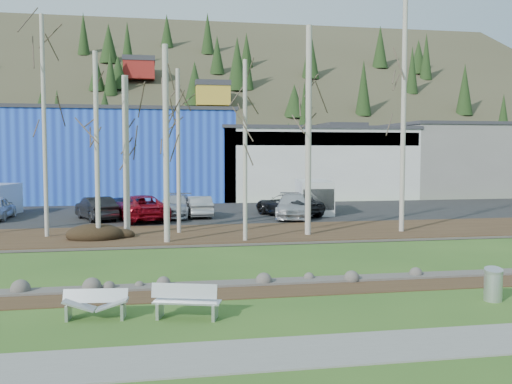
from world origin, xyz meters
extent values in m
plane|color=#30541C|center=(0.00, 0.00, 0.00)|extent=(200.00, 200.00, 0.00)
cube|color=slate|center=(0.00, -3.50, 0.02)|extent=(80.00, 2.00, 0.04)
cube|color=#382616|center=(0.00, 2.10, 0.01)|extent=(80.00, 1.80, 0.03)
cube|color=#382616|center=(0.00, 14.50, 0.07)|extent=(80.00, 7.00, 0.15)
cube|color=black|center=(0.00, 25.00, 0.07)|extent=(80.00, 14.00, 0.14)
cube|color=#1B39AC|center=(-6.00, 39.00, 4.00)|extent=(20.00, 12.00, 8.00)
cube|color=#333338|center=(-6.00, 39.00, 8.15)|extent=(20.40, 12.24, 0.30)
cube|color=silver|center=(12.00, 39.00, 3.25)|extent=(18.00, 12.00, 6.50)
cube|color=#333338|center=(12.00, 39.00, 6.65)|extent=(18.36, 12.24, 0.30)
cube|color=navy|center=(12.00, 33.10, 5.60)|extent=(17.64, 0.20, 1.20)
cube|color=gray|center=(28.00, 39.00, 3.50)|extent=(14.00, 12.00, 7.00)
cube|color=#333338|center=(28.00, 39.00, 7.15)|extent=(14.28, 12.24, 0.30)
cube|color=silver|center=(-2.94, -0.24, 0.22)|extent=(0.23, 0.55, 0.44)
cube|color=silver|center=(-1.51, -0.67, 0.22)|extent=(0.23, 0.55, 0.44)
cube|color=silver|center=(-2.29, -0.24, 0.70)|extent=(1.75, 0.62, 0.40)
cube|color=silver|center=(-2.22, -0.45, 0.45)|extent=(1.86, 0.99, 0.05)
cube|color=silver|center=(-5.32, 0.02, 0.21)|extent=(0.13, 0.53, 0.42)
cube|color=silver|center=(-3.90, -0.12, 0.21)|extent=(0.13, 0.53, 0.42)
cube|color=silver|center=(-4.63, 0.16, 0.57)|extent=(1.72, 0.36, 0.37)
cube|color=#ACAEB1|center=(-5.04, -0.01, 0.38)|extent=(0.87, 0.56, 0.31)
cube|color=#ACAEB1|center=(-4.18, -0.10, 0.38)|extent=(0.87, 0.56, 0.31)
cylinder|color=silver|center=(6.84, -0.28, 0.45)|extent=(0.65, 0.65, 0.90)
cylinder|color=gold|center=(-1.60, 1.90, 0.05)|extent=(0.01, 0.01, 0.09)
cylinder|color=gold|center=(-1.60, 1.96, 0.05)|extent=(0.01, 0.01, 0.09)
ellipsoid|color=white|center=(-1.57, 1.93, 0.15)|extent=(0.32, 0.18, 0.18)
cube|color=gray|center=(-1.57, 1.93, 0.18)|extent=(0.22, 0.17, 0.02)
sphere|color=white|center=(-1.45, 1.87, 0.23)|extent=(0.10, 0.10, 0.10)
cone|color=gold|center=(-1.39, 1.85, 0.23)|extent=(0.06, 0.05, 0.03)
ellipsoid|color=black|center=(-5.94, 13.51, 0.42)|extent=(2.78, 1.96, 0.54)
cylinder|color=beige|center=(-8.39, 14.72, 5.70)|extent=(0.21, 0.21, 11.10)
cylinder|color=beige|center=(-4.39, 14.36, 4.22)|extent=(0.33, 0.33, 8.14)
cylinder|color=beige|center=(-5.70, 12.98, 4.69)|extent=(0.23, 0.23, 9.08)
cylinder|color=beige|center=(-2.43, 11.84, 4.80)|extent=(0.28, 0.28, 9.29)
cylinder|color=beige|center=(-1.72, 14.96, 4.47)|extent=(0.21, 0.21, 8.63)
cylinder|color=beige|center=(1.31, 11.63, 4.49)|extent=(0.20, 0.20, 8.67)
cylinder|color=beige|center=(4.84, 13.03, 5.51)|extent=(0.30, 0.30, 10.72)
cylinder|color=beige|center=(10.17, 13.29, 6.40)|extent=(0.26, 0.26, 12.50)
imported|color=black|center=(-6.61, 21.65, 0.88)|extent=(3.11, 4.76, 1.48)
imported|color=maroon|center=(-3.84, 20.80, 0.94)|extent=(3.90, 6.24, 1.61)
imported|color=#A9AAB1|center=(-1.62, 22.45, 0.88)|extent=(2.83, 5.37, 1.49)
imported|color=#141E43|center=(-4.59, 23.69, 0.79)|extent=(2.06, 3.97, 1.29)
imported|color=#AFAFB1|center=(-0.08, 22.30, 0.83)|extent=(1.64, 4.27, 1.39)
imported|color=black|center=(5.88, 21.74, 0.89)|extent=(4.33, 5.96, 1.51)
imported|color=#BBBABC|center=(5.93, 20.55, 0.92)|extent=(3.45, 5.73, 1.55)
imported|color=#141E43|center=(-5.31, 23.69, 0.79)|extent=(2.06, 3.97, 1.29)
cube|color=white|center=(8.15, 23.36, 1.28)|extent=(2.97, 5.51, 2.29)
cube|color=black|center=(7.82, 21.32, 1.28)|extent=(2.22, 1.40, 1.42)
camera|label=1|loc=(-3.10, -15.43, 4.42)|focal=40.00mm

